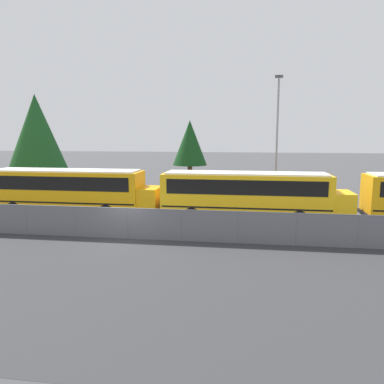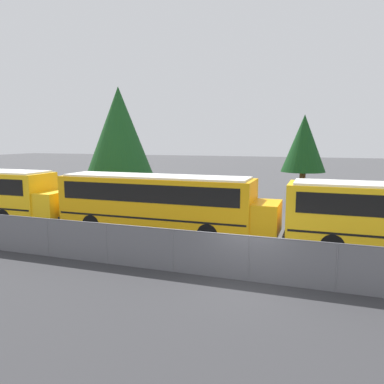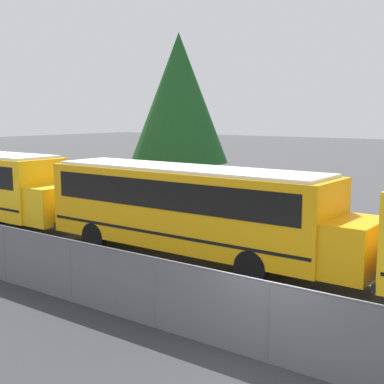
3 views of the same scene
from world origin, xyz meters
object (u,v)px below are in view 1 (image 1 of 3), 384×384
Objects in this scene: school_bus_4 at (249,192)px; tree_1 at (190,143)px; light_pole at (277,137)px; school_bus_3 at (70,188)px; tree_0 at (37,132)px.

tree_1 is (-5.59, 10.71, 2.93)m from school_bus_4.
school_bus_4 is 1.21× the size of light_pole.
school_bus_4 is at bearing -62.46° from tree_1.
tree_1 is at bearing 56.57° from school_bus_3.
tree_0 is 1.36× the size of tree_1.
school_bus_4 is 22.85m from tree_0.
tree_1 is (-7.68, 4.96, -0.62)m from light_pole.
tree_0 is 14.92m from tree_1.
light_pole reaches higher than tree_1.
light_pole is 1.07× the size of tree_0.
tree_1 is (14.83, 1.24, -1.05)m from tree_0.
tree_1 reaches higher than school_bus_4.
school_bus_3 is at bearing -159.01° from light_pole.
school_bus_3 is 13.02m from tree_1.
tree_0 is (-7.84, 9.34, 3.98)m from school_bus_3.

